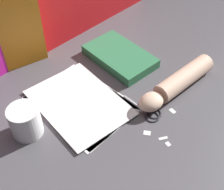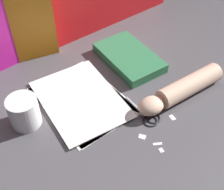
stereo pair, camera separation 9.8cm
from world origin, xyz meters
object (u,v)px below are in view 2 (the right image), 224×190
at_px(book_closed, 129,58).
at_px(scissors, 146,115).
at_px(mug, 24,112).
at_px(paper_stack, 82,99).
at_px(hand_forearm, 182,89).

distance_m(book_closed, scissors, 0.28).
xyz_separation_m(book_closed, scissors, (-0.12, -0.25, -0.01)).
distance_m(scissors, mug, 0.38).
xyz_separation_m(paper_stack, book_closed, (0.25, 0.08, 0.01)).
bearing_deg(mug, paper_stack, -4.05).
bearing_deg(hand_forearm, paper_stack, 149.35).
height_order(paper_stack, hand_forearm, hand_forearm).
xyz_separation_m(hand_forearm, mug, (-0.48, 0.18, 0.02)).
relative_size(scissors, hand_forearm, 0.46).
bearing_deg(scissors, paper_stack, 127.60).
distance_m(paper_stack, scissors, 0.22).
bearing_deg(mug, book_closed, 8.39).
relative_size(paper_stack, mug, 3.57).
height_order(hand_forearm, mug, mug).
bearing_deg(book_closed, hand_forearm, -82.04).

